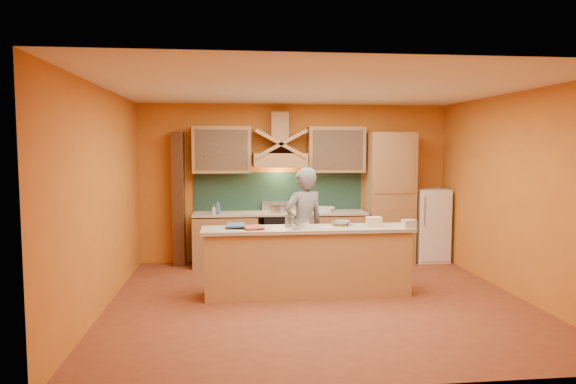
{
  "coord_description": "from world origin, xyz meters",
  "views": [
    {
      "loc": [
        -1.13,
        -6.61,
        2.05
      ],
      "look_at": [
        -0.31,
        0.9,
        1.38
      ],
      "focal_mm": 32.0,
      "sensor_mm": 36.0,
      "label": 1
    }
  ],
  "objects": [
    {
      "name": "pot_large",
      "position": [
        -0.36,
        2.11,
        0.97
      ],
      "size": [
        0.25,
        0.25,
        0.14
      ],
      "primitive_type": "cylinder",
      "rotation": [
        0.0,
        0.0,
        -0.11
      ],
      "color": "silver",
      "rests_on": "stove"
    },
    {
      "name": "kitchen_scale",
      "position": [
        -0.17,
        0.21,
        0.99
      ],
      "size": [
        0.15,
        0.15,
        0.1
      ],
      "primitive_type": "cube",
      "rotation": [
        0.0,
        0.0,
        -0.39
      ],
      "color": "white",
      "rests_on": "island_top"
    },
    {
      "name": "wall_left",
      "position": [
        -2.75,
        0.0,
        1.4
      ],
      "size": [
        0.02,
        5.0,
        2.8
      ],
      "primitive_type": "cube",
      "color": "orange",
      "rests_on": "floor"
    },
    {
      "name": "hood_chimney",
      "position": [
        -0.3,
        2.35,
        2.4
      ],
      "size": [
        0.3,
        0.3,
        0.5
      ],
      "primitive_type": "cube",
      "color": "#A3774A",
      "rests_on": "wall_back"
    },
    {
      "name": "base_cabinet_right",
      "position": [
        0.65,
        2.2,
        0.43
      ],
      "size": [
        1.1,
        0.6,
        0.86
      ],
      "primitive_type": "cube",
      "color": "#A3774A",
      "rests_on": "floor"
    },
    {
      "name": "ceiling",
      "position": [
        0.0,
        0.0,
        2.8
      ],
      "size": [
        5.5,
        5.0,
        0.01
      ],
      "primitive_type": "cube",
      "color": "white",
      "rests_on": "wall_back"
    },
    {
      "name": "wall_right",
      "position": [
        2.75,
        0.0,
        1.4
      ],
      "size": [
        0.02,
        5.0,
        2.8
      ],
      "primitive_type": "cube",
      "color": "orange",
      "rests_on": "floor"
    },
    {
      "name": "jar_large",
      "position": [
        -0.33,
        0.44,
        1.02
      ],
      "size": [
        0.14,
        0.14,
        0.15
      ],
      "primitive_type": "cylinder",
      "rotation": [
        0.0,
        0.0,
        0.06
      ],
      "color": "silver",
      "rests_on": "island_top"
    },
    {
      "name": "fridge",
      "position": [
        2.4,
        2.2,
        0.65
      ],
      "size": [
        0.58,
        0.6,
        1.3
      ],
      "primitive_type": "cube",
      "color": "white",
      "rests_on": "floor"
    },
    {
      "name": "jar_small",
      "position": [
        -0.29,
        0.17,
        1.01
      ],
      "size": [
        0.12,
        0.12,
        0.14
      ],
      "primitive_type": "cylinder",
      "rotation": [
        0.0,
        0.0,
        0.05
      ],
      "color": "silver",
      "rests_on": "island_top"
    },
    {
      "name": "cloth",
      "position": [
        0.16,
        0.19,
        0.95
      ],
      "size": [
        0.27,
        0.25,
        0.01
      ],
      "primitive_type": "cube",
      "rotation": [
        0.0,
        0.0,
        0.51
      ],
      "color": "beige",
      "rests_on": "island_top"
    },
    {
      "name": "grocery_bag_b",
      "position": [
        1.28,
        0.13,
        1.0
      ],
      "size": [
        0.19,
        0.16,
        0.11
      ],
      "primitive_type": "cube",
      "rotation": [
        0.0,
        0.0,
        0.15
      ],
      "color": "beige",
      "rests_on": "island_top"
    },
    {
      "name": "mixing_bowl",
      "position": [
        0.4,
        0.43,
        0.98
      ],
      "size": [
        0.36,
        0.36,
        0.07
      ],
      "primitive_type": "imported",
      "rotation": [
        0.0,
        0.0,
        -0.39
      ],
      "color": "white",
      "rests_on": "island_top"
    },
    {
      "name": "soap_bottle_a",
      "position": [
        -1.43,
        2.04,
        1.0
      ],
      "size": [
        0.1,
        0.1,
        0.17
      ],
      "primitive_type": "imported",
      "rotation": [
        0.0,
        0.0,
        0.31
      ],
      "color": "beige",
      "rests_on": "counter_top"
    },
    {
      "name": "range_hood",
      "position": [
        -0.3,
        2.25,
        1.82
      ],
      "size": [
        0.92,
        0.5,
        0.24
      ],
      "primitive_type": "cube",
      "color": "#A3774A",
      "rests_on": "wall_back"
    },
    {
      "name": "base_cabinet_left",
      "position": [
        -1.25,
        2.2,
        0.43
      ],
      "size": [
        1.1,
        0.6,
        0.86
      ],
      "primitive_type": "cube",
      "color": "#A3774A",
      "rests_on": "floor"
    },
    {
      "name": "pot_small",
      "position": [
        -0.25,
        2.21,
        0.98
      ],
      "size": [
        0.23,
        0.23,
        0.15
      ],
      "primitive_type": "cylinder",
      "rotation": [
        0.0,
        0.0,
        -0.17
      ],
      "color": "#B2B2B9",
      "rests_on": "stove"
    },
    {
      "name": "pantry_column",
      "position": [
        1.65,
        2.2,
        1.15
      ],
      "size": [
        0.8,
        0.6,
        2.3
      ],
      "primitive_type": "cube",
      "color": "#A3774A",
      "rests_on": "floor"
    },
    {
      "name": "grocery_bag_a",
      "position": [
        0.83,
        0.3,
        1.01
      ],
      "size": [
        0.21,
        0.17,
        0.13
      ],
      "primitive_type": "cube",
      "rotation": [
        0.0,
        0.0,
        -0.07
      ],
      "color": "beige",
      "rests_on": "island_top"
    },
    {
      "name": "upper_cabinet_right",
      "position": [
        0.7,
        2.33,
        2.0
      ],
      "size": [
        1.0,
        0.35,
        0.8
      ],
      "primitive_type": "cube",
      "color": "#A3774A",
      "rests_on": "wall_back"
    },
    {
      "name": "backsplash",
      "position": [
        -0.3,
        2.48,
        1.25
      ],
      "size": [
        3.0,
        0.03,
        0.7
      ],
      "primitive_type": "cube",
      "color": "#18362E",
      "rests_on": "wall_back"
    },
    {
      "name": "floor",
      "position": [
        0.0,
        0.0,
        0.0
      ],
      "size": [
        5.5,
        5.0,
        0.01
      ],
      "primitive_type": "cube",
      "color": "brown",
      "rests_on": "ground"
    },
    {
      "name": "person",
      "position": [
        -0.08,
        0.81,
        0.87
      ],
      "size": [
        0.75,
        0.63,
        1.75
      ],
      "primitive_type": "imported",
      "rotation": [
        0.0,
        0.0,
        3.53
      ],
      "color": "slate",
      "rests_on": "floor"
    },
    {
      "name": "wall_back",
      "position": [
        0.0,
        2.5,
        1.4
      ],
      "size": [
        5.5,
        0.02,
        2.8
      ],
      "primitive_type": "cube",
      "color": "orange",
      "rests_on": "floor"
    },
    {
      "name": "soap_bottle_b",
      "position": [
        -1.38,
        2.04,
        1.05
      ],
      "size": [
        0.12,
        0.12,
        0.26
      ],
      "primitive_type": "imported",
      "rotation": [
        0.0,
        0.0,
        0.27
      ],
      "color": "#38619A",
      "rests_on": "counter_top"
    },
    {
      "name": "book_upper",
      "position": [
        -1.21,
        0.39,
        0.98
      ],
      "size": [
        0.27,
        0.36,
        0.03
      ],
      "primitive_type": "imported",
      "rotation": [
        0.0,
        0.0,
        -0.05
      ],
      "color": "#3C5784",
      "rests_on": "island_top"
    },
    {
      "name": "upper_cabinet_left",
      "position": [
        -1.3,
        2.33,
        2.0
      ],
      "size": [
        1.0,
        0.35,
        0.8
      ],
      "primitive_type": "cube",
      "color": "#A3774A",
      "rests_on": "wall_back"
    },
    {
      "name": "dish_rack",
      "position": [
        0.43,
        2.14,
        0.97
      ],
      "size": [
        0.26,
        0.2,
        0.09
      ],
      "primitive_type": "cube",
      "rotation": [
        0.0,
        0.0,
        -0.01
      ],
      "color": "silver",
      "rests_on": "counter_top"
    },
    {
      "name": "wall_front",
      "position": [
        0.0,
        -2.5,
        1.4
      ],
      "size": [
        5.5,
        0.02,
        2.8
      ],
      "primitive_type": "cube",
      "color": "orange",
      "rests_on": "floor"
    },
    {
      "name": "counter_top",
      "position": [
        -0.3,
        2.2,
        0.9
      ],
      "size": [
        3.0,
        0.62,
        0.04
      ],
      "primitive_type": "cube",
      "color": "#B9AF9C",
      "rests_on": "base_cabinet_left"
    },
    {
      "name": "book_lower",
      "position": [
        -0.98,
        0.24,
        0.96
      ],
      "size": [
        0.32,
        0.39,
        0.03
      ],
      "primitive_type": "imported",
      "rotation": [
        0.0,
        0.0,
        0.21
      ],
      "color": "#A74C3B",
      "rests_on": "island_top"
    },
    {
      "name": "bowl_back",
      "position": [
        0.58,
        2.32,
        0.95
      ],
      "size": [
        0.21,
        0.21,
        0.06
      ],
      "primitive_type": "imported",
      "rotation": [
        0.0,
        0.0,
        0.01
      ],
      "color": "silver",
      "rests_on": "counter_top"
    },
    {
      "name": "island_body",
      "position": [
        -0.1,
        0.3,
        0.44
      ],
      "size": [
        2.8,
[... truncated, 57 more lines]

